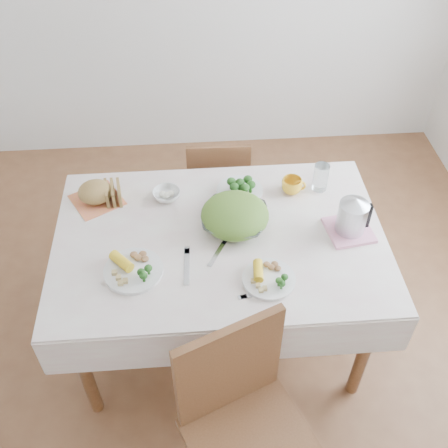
{
  "coord_description": "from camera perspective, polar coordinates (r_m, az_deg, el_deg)",
  "views": [
    {
      "loc": [
        -0.11,
        -1.65,
        2.46
      ],
      "look_at": [
        0.02,
        0.02,
        0.82
      ],
      "focal_mm": 42.0,
      "sensor_mm": 36.0,
      "label": 1
    }
  ],
  "objects": [
    {
      "name": "fork_left",
      "position": [
        2.26,
        -4.07,
        -4.62
      ],
      "size": [
        0.03,
        0.21,
        0.0
      ],
      "primitive_type": "cube",
      "rotation": [
        0.0,
        0.0,
        -0.04
      ],
      "color": "silver",
      "rests_on": "tablecloth"
    },
    {
      "name": "knife",
      "position": [
        2.16,
        4.05,
        -7.52
      ],
      "size": [
        0.18,
        0.05,
        0.0
      ],
      "primitive_type": "cube",
      "rotation": [
        0.0,
        0.0,
        1.74
      ],
      "color": "silver",
      "rests_on": "tablecloth"
    },
    {
      "name": "dining_table",
      "position": [
        2.66,
        -0.4,
        -7.17
      ],
      "size": [
        1.4,
        0.9,
        0.75
      ],
      "primitive_type": "cube",
      "color": "brown",
      "rests_on": "floor"
    },
    {
      "name": "fork_right",
      "position": [
        2.3,
        -0.71,
        -3.16
      ],
      "size": [
        0.1,
        0.16,
        0.0
      ],
      "primitive_type": "cube",
      "rotation": [
        0.0,
        0.0,
        -0.51
      ],
      "color": "silver",
      "rests_on": "tablecloth"
    },
    {
      "name": "dinner_plate_left",
      "position": [
        2.25,
        -9.81,
        -5.06
      ],
      "size": [
        0.33,
        0.33,
        0.02
      ],
      "primitive_type": "cylinder",
      "rotation": [
        0.0,
        0.0,
        0.39
      ],
      "color": "white",
      "rests_on": "tablecloth"
    },
    {
      "name": "floor",
      "position": [
        2.97,
        -0.36,
        -11.67
      ],
      "size": [
        3.6,
        3.6,
        0.0
      ],
      "primitive_type": "plane",
      "color": "brown",
      "rests_on": "ground"
    },
    {
      "name": "electric_kettle",
      "position": [
        2.38,
        13.88,
        1.27
      ],
      "size": [
        0.16,
        0.16,
        0.19
      ],
      "primitive_type": "cylinder",
      "rotation": [
        0.0,
        0.0,
        -0.25
      ],
      "color": "#B2B5BA",
      "rests_on": "pink_tray"
    },
    {
      "name": "salad_bowl",
      "position": [
        2.4,
        1.18,
        0.47
      ],
      "size": [
        0.36,
        0.36,
        0.07
      ],
      "primitive_type": "imported",
      "rotation": [
        0.0,
        0.0,
        -0.27
      ],
      "color": "white",
      "rests_on": "tablecloth"
    },
    {
      "name": "dinner_plate_right",
      "position": [
        2.2,
        4.89,
        -6.0
      ],
      "size": [
        0.3,
        0.3,
        0.02
      ],
      "primitive_type": "cylinder",
      "rotation": [
        0.0,
        0.0,
        -0.43
      ],
      "color": "white",
      "rests_on": "tablecloth"
    },
    {
      "name": "glass_tumbler",
      "position": [
        2.62,
        10.46,
        4.93
      ],
      "size": [
        0.09,
        0.09,
        0.14
      ],
      "primitive_type": "cylinder",
      "rotation": [
        0.0,
        0.0,
        0.19
      ],
      "color": "white",
      "rests_on": "tablecloth"
    },
    {
      "name": "fruit_bowl",
      "position": [
        2.56,
        -6.28,
        3.19
      ],
      "size": [
        0.17,
        0.17,
        0.04
      ],
      "primitive_type": "imported",
      "rotation": [
        0.0,
        0.0,
        -0.33
      ],
      "color": "white",
      "rests_on": "tablecloth"
    },
    {
      "name": "chair_far",
      "position": [
        3.15,
        -0.67,
        5.12
      ],
      "size": [
        0.38,
        0.38,
        0.81
      ],
      "primitive_type": "cube",
      "rotation": [
        0.0,
        0.0,
        3.11
      ],
      "color": "brown",
      "rests_on": "floor"
    },
    {
      "name": "tablecloth",
      "position": [
        2.38,
        -0.44,
        -1.46
      ],
      "size": [
        1.5,
        1.0,
        0.01
      ],
      "primitive_type": "cube",
      "color": "silver",
      "rests_on": "dining_table"
    },
    {
      "name": "bread_loaf",
      "position": [
        2.59,
        -13.86,
        3.48
      ],
      "size": [
        0.2,
        0.2,
        0.1
      ],
      "primitive_type": "ellipsoid",
      "rotation": [
        0.0,
        0.0,
        0.28
      ],
      "color": "olive",
      "rests_on": "napkin"
    },
    {
      "name": "yellow_mug",
      "position": [
        2.59,
        7.39,
        4.16
      ],
      "size": [
        0.13,
        0.13,
        0.08
      ],
      "primitive_type": "imported",
      "rotation": [
        0.0,
        0.0,
        -0.34
      ],
      "color": "yellow",
      "rests_on": "tablecloth"
    },
    {
      "name": "broccoli_plate",
      "position": [
        2.59,
        1.72,
        3.59
      ],
      "size": [
        0.23,
        0.23,
        0.02
      ],
      "primitive_type": "cylinder",
      "rotation": [
        0.0,
        0.0,
        0.02
      ],
      "color": "beige",
      "rests_on": "tablecloth"
    },
    {
      "name": "pink_tray",
      "position": [
        2.46,
        13.43,
        -0.65
      ],
      "size": [
        0.22,
        0.22,
        0.02
      ],
      "primitive_type": "cube",
      "rotation": [
        0.0,
        0.0,
        0.14
      ],
      "color": "pink",
      "rests_on": "tablecloth"
    },
    {
      "name": "napkin",
      "position": [
        2.62,
        -13.65,
        2.56
      ],
      "size": [
        0.3,
        0.3,
        0.0
      ],
      "primitive_type": "cube",
      "rotation": [
        0.0,
        0.0,
        0.53
      ],
      "color": "#DF7749",
      "rests_on": "tablecloth"
    }
  ]
}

